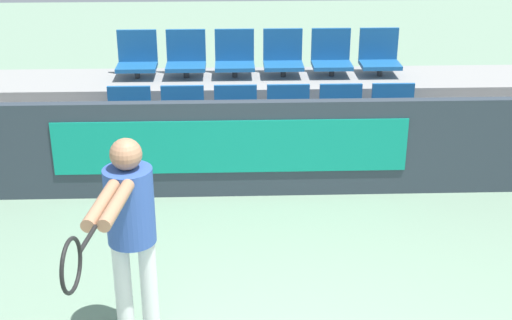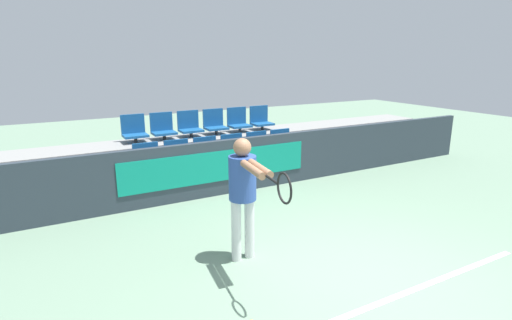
% 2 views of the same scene
% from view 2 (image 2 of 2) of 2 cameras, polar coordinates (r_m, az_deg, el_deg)
% --- Properties ---
extents(ground_plane, '(30.00, 30.00, 0.00)m').
position_cam_2_polar(ground_plane, '(5.24, 15.67, -16.07)').
color(ground_plane, gray).
extents(court_baseline, '(4.37, 0.08, 0.01)m').
position_cam_2_polar(court_baseline, '(5.00, 19.25, -17.98)').
color(court_baseline, white).
rests_on(court_baseline, ground).
extents(barrier_wall, '(12.96, 0.14, 1.07)m').
position_cam_2_polar(barrier_wall, '(7.84, -3.05, -0.81)').
color(barrier_wall, '#2D3842').
rests_on(barrier_wall, ground).
extents(bleacher_tier_front, '(12.56, 0.99, 0.43)m').
position_cam_2_polar(bleacher_tier_front, '(8.44, -4.69, -1.99)').
color(bleacher_tier_front, gray).
rests_on(bleacher_tier_front, ground).
extents(bleacher_tier_middle, '(12.56, 0.99, 0.86)m').
position_cam_2_polar(bleacher_tier_middle, '(9.27, -7.23, 0.84)').
color(bleacher_tier_middle, gray).
rests_on(bleacher_tier_middle, ground).
extents(stadium_chair_0, '(0.50, 0.40, 0.57)m').
position_cam_2_polar(stadium_chair_0, '(7.97, -15.25, -0.10)').
color(stadium_chair_0, '#333333').
rests_on(stadium_chair_0, bleacher_tier_front).
extents(stadium_chair_1, '(0.50, 0.40, 0.57)m').
position_cam_2_polar(stadium_chair_1, '(8.12, -11.05, 0.43)').
color(stadium_chair_1, '#333333').
rests_on(stadium_chair_1, bleacher_tier_front).
extents(stadium_chair_2, '(0.50, 0.40, 0.57)m').
position_cam_2_polar(stadium_chair_2, '(8.32, -7.04, 0.94)').
color(stadium_chair_2, '#333333').
rests_on(stadium_chair_2, bleacher_tier_front).
extents(stadium_chair_3, '(0.50, 0.40, 0.57)m').
position_cam_2_polar(stadium_chair_3, '(8.56, -3.23, 1.41)').
color(stadium_chair_3, '#333333').
rests_on(stadium_chair_3, bleacher_tier_front).
extents(stadium_chair_4, '(0.50, 0.40, 0.57)m').
position_cam_2_polar(stadium_chair_4, '(8.83, 0.37, 1.86)').
color(stadium_chair_4, '#333333').
rests_on(stadium_chair_4, bleacher_tier_front).
extents(stadium_chair_5, '(0.50, 0.40, 0.57)m').
position_cam_2_polar(stadium_chair_5, '(9.14, 3.73, 2.27)').
color(stadium_chair_5, '#333333').
rests_on(stadium_chair_5, bleacher_tier_front).
extents(stadium_chair_6, '(0.50, 0.40, 0.57)m').
position_cam_2_polar(stadium_chair_6, '(8.83, -17.00, 4.04)').
color(stadium_chair_6, '#333333').
rests_on(stadium_chair_6, bleacher_tier_middle).
extents(stadium_chair_7, '(0.50, 0.40, 0.57)m').
position_cam_2_polar(stadium_chair_7, '(8.97, -13.16, 4.46)').
color(stadium_chair_7, '#333333').
rests_on(stadium_chair_7, bleacher_tier_middle).
extents(stadium_chair_8, '(0.50, 0.40, 0.57)m').
position_cam_2_polar(stadium_chair_8, '(9.15, -9.46, 4.84)').
color(stadium_chair_8, '#333333').
rests_on(stadium_chair_8, bleacher_tier_middle).
extents(stadium_chair_9, '(0.50, 0.40, 0.57)m').
position_cam_2_polar(stadium_chair_9, '(9.37, -5.90, 5.19)').
color(stadium_chair_9, '#333333').
rests_on(stadium_chair_9, bleacher_tier_middle).
extents(stadium_chair_10, '(0.50, 0.40, 0.57)m').
position_cam_2_polar(stadium_chair_10, '(9.62, -2.52, 5.51)').
color(stadium_chair_10, '#333333').
rests_on(stadium_chair_10, bleacher_tier_middle).
extents(stadium_chair_11, '(0.50, 0.40, 0.57)m').
position_cam_2_polar(stadium_chair_11, '(9.90, 0.68, 5.79)').
color(stadium_chair_11, '#333333').
rests_on(stadium_chair_11, bleacher_tier_middle).
extents(tennis_player, '(0.36, 1.55, 1.64)m').
position_cam_2_polar(tennis_player, '(5.05, -1.69, -3.84)').
color(tennis_player, silver).
rests_on(tennis_player, ground).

